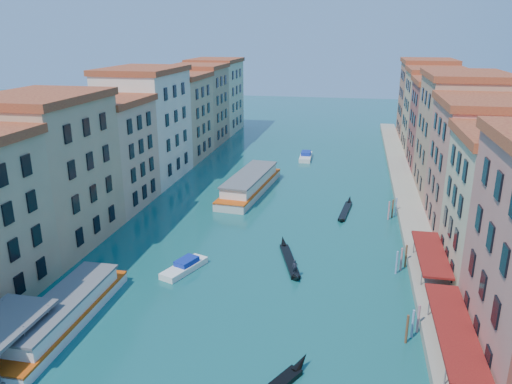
% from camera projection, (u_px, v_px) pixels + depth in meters
% --- Properties ---
extents(left_bank_palazzos, '(12.80, 128.40, 21.00)m').
position_uv_depth(left_bank_palazzos, '(132.00, 135.00, 88.25)').
color(left_bank_palazzos, '#CEBC8E').
rests_on(left_bank_palazzos, ground).
extents(right_bank_palazzos, '(12.80, 128.40, 21.00)m').
position_uv_depth(right_bank_palazzos, '(466.00, 149.00, 78.05)').
color(right_bank_palazzos, '#993E2D').
rests_on(right_bank_palazzos, ground).
extents(quay, '(4.00, 140.00, 1.00)m').
position_uv_depth(quay, '(408.00, 201.00, 82.41)').
color(quay, gray).
rests_on(quay, ground).
extents(restaurant_awnings, '(3.20, 44.55, 3.12)m').
position_uv_depth(restaurant_awnings, '(455.00, 332.00, 42.45)').
color(restaurant_awnings, maroon).
rests_on(restaurant_awnings, ground).
extents(mooring_poles_right, '(1.44, 54.24, 3.20)m').
position_uv_depth(mooring_poles_right, '(410.00, 310.00, 48.96)').
color(mooring_poles_right, '#56351D').
rests_on(mooring_poles_right, ground).
extents(vaporetto_near, '(4.38, 18.89, 2.81)m').
position_uv_depth(vaporetto_near, '(64.00, 312.00, 48.57)').
color(vaporetto_near, white).
rests_on(vaporetto_near, ground).
extents(vaporetto_far, '(7.44, 23.26, 3.40)m').
position_uv_depth(vaporetto_far, '(250.00, 184.00, 88.26)').
color(vaporetto_far, silver).
rests_on(vaporetto_far, ground).
extents(gondola_fore, '(4.38, 11.68, 2.39)m').
position_uv_depth(gondola_fore, '(289.00, 260.00, 61.65)').
color(gondola_fore, black).
rests_on(gondola_fore, ground).
extents(gondola_far, '(2.14, 11.22, 1.59)m').
position_uv_depth(gondola_far, '(345.00, 210.00, 78.85)').
color(gondola_far, black).
rests_on(gondola_far, ground).
extents(motorboat_mid, '(4.33, 6.94, 1.38)m').
position_uv_depth(motorboat_mid, '(185.00, 266.00, 59.57)').
color(motorboat_mid, white).
rests_on(motorboat_mid, ground).
extents(motorboat_far, '(2.67, 7.81, 1.60)m').
position_uv_depth(motorboat_far, '(306.00, 156.00, 111.19)').
color(motorboat_far, white).
rests_on(motorboat_far, ground).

